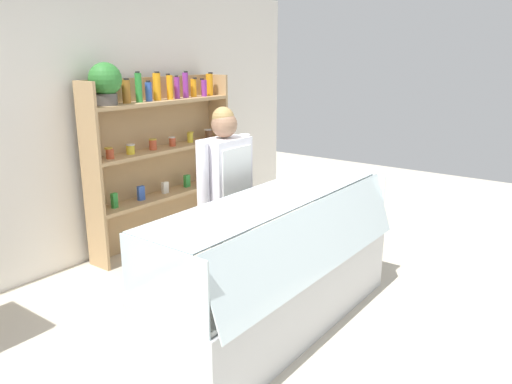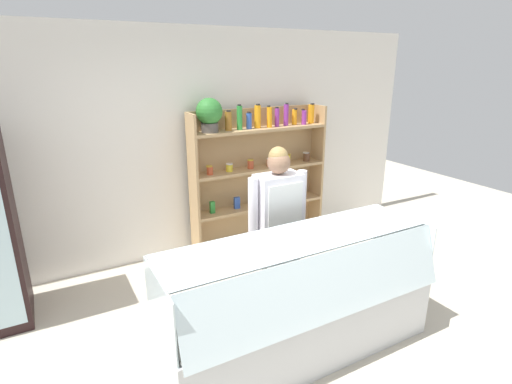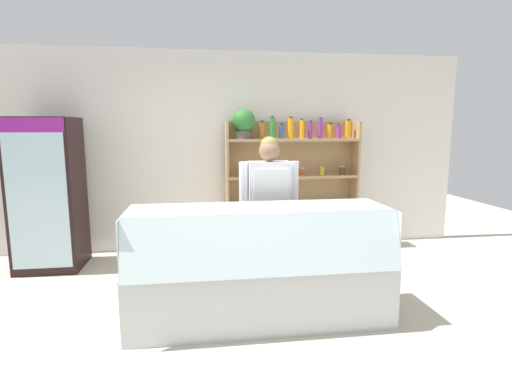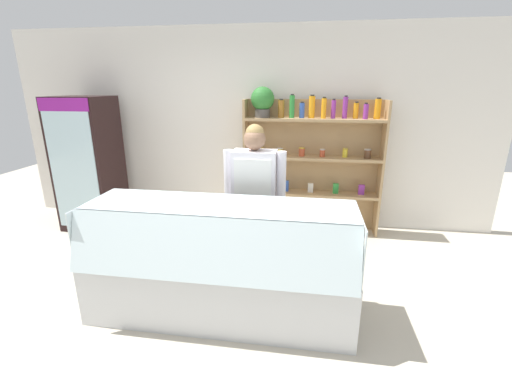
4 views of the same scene
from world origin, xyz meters
name	(u,v)px [view 2 (image 2 of 4)]	position (x,y,z in m)	size (l,w,h in m)	color
ground_plane	(279,356)	(0.00, 0.00, 0.00)	(12.00, 12.00, 0.00)	beige
back_wall	(180,146)	(0.00, 2.27, 1.35)	(6.80, 0.10, 2.70)	white
shelving_unit	(252,162)	(0.83, 2.02, 1.11)	(1.81, 0.30, 1.92)	tan
deli_display_case	(298,318)	(0.17, 0.00, 0.31)	(2.25, 0.78, 1.01)	silver
shop_clerk	(278,217)	(0.37, 0.65, 0.94)	(0.61, 0.25, 1.60)	#4C4233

